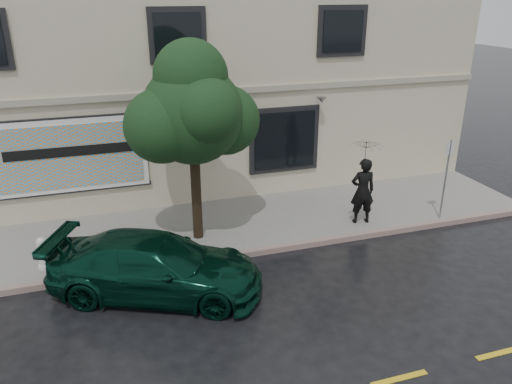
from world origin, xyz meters
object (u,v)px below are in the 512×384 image
object	(u,v)px
pedestrian	(363,191)
street_tree	(192,115)
car	(156,266)
fire_hydrant	(43,253)

from	to	relation	value
pedestrian	street_tree	world-z (taller)	street_tree
car	fire_hydrant	world-z (taller)	car
car	pedestrian	bearing A→B (deg)	-50.67
fire_hydrant	car	bearing A→B (deg)	-50.38
pedestrian	car	bearing A→B (deg)	23.63
street_tree	fire_hydrant	bearing A→B (deg)	-172.94
car	pedestrian	distance (m)	6.24
street_tree	fire_hydrant	world-z (taller)	street_tree
street_tree	pedestrian	bearing A→B (deg)	-6.27
car	pedestrian	world-z (taller)	pedestrian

